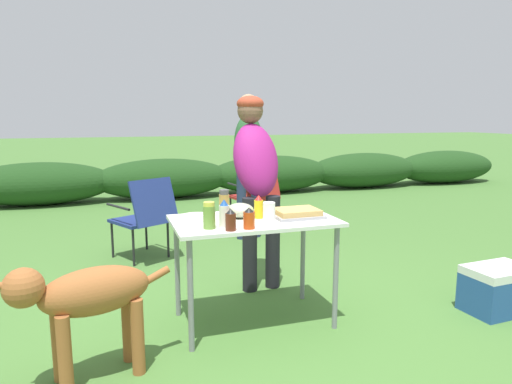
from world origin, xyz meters
name	(u,v)px	position (x,y,z in m)	size (l,w,h in m)	color
ground_plane	(254,321)	(0.00, 0.00, 0.00)	(60.00, 60.00, 0.00)	#477533
shrub_hedge	(164,179)	(0.00, 5.15, 0.35)	(14.40, 0.90, 0.69)	#1E4219
folding_table	(254,230)	(0.00, 0.00, 0.66)	(1.10, 0.64, 0.74)	silver
food_tray	(297,213)	(0.30, -0.03, 0.77)	(0.33, 0.27, 0.06)	#9E9EA3
plate_stack	(196,217)	(-0.37, 0.12, 0.75)	(0.22, 0.22, 0.03)	white
mixing_bowl	(240,210)	(-0.08, 0.07, 0.79)	(0.19, 0.19, 0.10)	#ADBC99
paper_cup_stack	(269,212)	(0.06, -0.13, 0.81)	(0.08, 0.08, 0.13)	white
relish_jar	(209,216)	(-0.34, -0.17, 0.82)	(0.08, 0.08, 0.17)	olive
hot_sauce_bottle	(249,218)	(-0.11, -0.25, 0.80)	(0.07, 0.07, 0.14)	#CC4214
bbq_sauce_bottle	(231,220)	(-0.23, -0.26, 0.80)	(0.06, 0.06, 0.14)	#562314
mayo_bottle	(224,214)	(-0.25, -0.15, 0.82)	(0.06, 0.06, 0.18)	silver
mustard_bottle	(259,207)	(0.04, 0.01, 0.82)	(0.06, 0.06, 0.16)	yellow
spice_jar	(224,206)	(-0.20, 0.01, 0.84)	(0.07, 0.07, 0.21)	#B2893D
standing_person_in_navy_coat	(256,170)	(0.24, 0.68, 0.99)	(0.42, 0.52, 1.60)	black
standing_person_in_red_jacket	(249,152)	(0.63, 2.16, 1.02)	(0.39, 0.31, 1.68)	#232D4C
dog	(85,298)	(-1.08, -0.41, 0.47)	(0.91, 0.40, 0.69)	#9E5B2D
camp_chair_green_behind_table	(255,192)	(0.85, 2.58, 0.47)	(0.57, 0.67, 0.83)	maroon
camp_chair_near_hedge	(145,214)	(-0.60, 1.67, 0.47)	(0.68, 0.74, 0.83)	navy
cooler_box	(498,289)	(1.76, -0.40, 0.17)	(0.50, 0.35, 0.34)	#234C93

